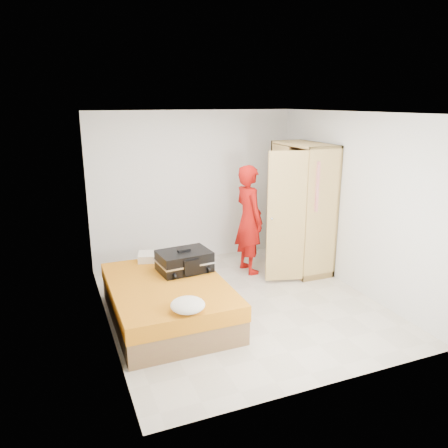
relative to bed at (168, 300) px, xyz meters
name	(u,v)px	position (x,y,z in m)	size (l,w,h in m)	color
room	(242,214)	(1.05, 0.04, 1.05)	(4.00, 4.02, 2.60)	beige
bed	(168,300)	(0.00, 0.00, 0.00)	(1.42, 2.02, 0.50)	brown
wardrobe	(300,211)	(2.50, 0.90, 0.75)	(1.16, 1.20, 2.10)	tan
person	(249,219)	(1.67, 1.12, 0.64)	(0.65, 0.42, 1.77)	#B60B0F
suitcase	(184,261)	(0.33, 0.32, 0.38)	(0.75, 0.59, 0.31)	black
round_cushion	(188,305)	(0.01, -0.85, 0.32)	(0.39, 0.39, 0.15)	white
pillow	(159,256)	(0.11, 0.85, 0.30)	(0.60, 0.31, 0.11)	white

